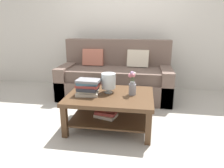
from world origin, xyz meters
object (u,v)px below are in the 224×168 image
(couch, at_px, (115,78))
(book_stack_main, at_px, (88,87))
(glass_hurricane_vase, at_px, (108,81))
(coffee_table, at_px, (110,103))
(flower_pitcher, at_px, (132,85))

(couch, bearing_deg, book_stack_main, -98.29)
(book_stack_main, relative_size, glass_hurricane_vase, 1.22)
(couch, bearing_deg, coffee_table, -85.25)
(coffee_table, height_order, glass_hurricane_vase, glass_hurricane_vase)
(coffee_table, xyz_separation_m, book_stack_main, (-0.29, -0.06, 0.24))
(coffee_table, distance_m, glass_hurricane_vase, 0.30)
(couch, distance_m, book_stack_main, 1.30)
(flower_pitcher, bearing_deg, couch, 108.54)
(coffee_table, bearing_deg, glass_hurricane_vase, 113.50)
(couch, xyz_separation_m, flower_pitcher, (0.39, -1.17, 0.23))
(couch, xyz_separation_m, coffee_table, (0.10, -1.21, -0.03))
(flower_pitcher, bearing_deg, glass_hurricane_vase, 174.15)
(couch, distance_m, flower_pitcher, 1.25)
(couch, bearing_deg, flower_pitcher, -71.46)
(flower_pitcher, bearing_deg, coffee_table, -171.02)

